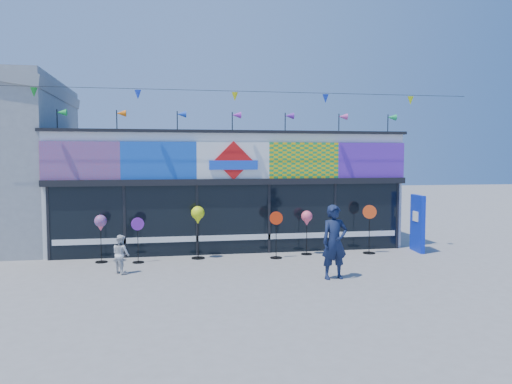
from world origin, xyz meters
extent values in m
plane|color=slate|center=(0.00, 0.00, 0.00)|extent=(80.00, 80.00, 0.00)
cube|color=white|center=(0.00, 6.00, 2.00)|extent=(12.00, 5.00, 4.00)
cube|color=black|center=(0.00, 3.44, 1.15)|extent=(11.60, 0.12, 2.30)
cube|color=black|center=(0.00, 3.40, 2.40)|extent=(12.00, 0.30, 0.20)
cube|color=white|center=(0.00, 3.41, 0.55)|extent=(11.40, 0.10, 0.18)
cube|color=black|center=(0.00, 6.00, 4.05)|extent=(12.20, 5.20, 0.10)
cube|color=black|center=(-5.80, 3.43, 1.15)|extent=(0.08, 0.14, 2.30)
cube|color=black|center=(-3.50, 3.43, 1.15)|extent=(0.08, 0.14, 2.30)
cube|color=black|center=(-1.20, 3.43, 1.15)|extent=(0.08, 0.14, 2.30)
cube|color=black|center=(1.20, 3.43, 1.15)|extent=(0.08, 0.14, 2.30)
cube|color=black|center=(3.50, 3.43, 1.15)|extent=(0.08, 0.14, 2.30)
cube|color=black|center=(5.80, 3.43, 1.15)|extent=(0.08, 0.14, 2.30)
cube|color=red|center=(-4.80, 3.42, 3.10)|extent=(2.40, 0.08, 1.20)
cube|color=blue|center=(-2.40, 3.42, 3.10)|extent=(2.40, 0.08, 1.20)
cube|color=white|center=(0.00, 3.42, 3.10)|extent=(2.40, 0.08, 1.20)
cube|color=yellow|center=(2.40, 3.42, 3.10)|extent=(2.40, 0.08, 1.20)
cube|color=#6728BB|center=(4.80, 3.42, 3.10)|extent=(2.40, 0.08, 1.20)
cube|color=red|center=(0.00, 3.36, 3.10)|extent=(1.27, 0.06, 1.27)
cube|color=blue|center=(0.00, 3.34, 2.95)|extent=(1.60, 0.05, 0.30)
cube|color=red|center=(-4.11, 3.48, 1.09)|extent=(0.78, 0.03, 0.78)
cube|color=yellow|center=(-2.94, 3.48, 1.29)|extent=(0.92, 0.03, 0.92)
cube|color=green|center=(-1.76, 3.48, 1.51)|extent=(0.78, 0.03, 0.78)
cube|color=gold|center=(-0.59, 3.48, 0.91)|extent=(0.92, 0.03, 0.92)
cube|color=red|center=(0.59, 3.48, 1.25)|extent=(0.78, 0.03, 0.78)
cube|color=yellow|center=(1.76, 3.48, 1.52)|extent=(0.92, 0.03, 0.92)
cube|color=blue|center=(2.94, 3.48, 0.91)|extent=(0.78, 0.03, 0.78)
cube|color=#1727C5|center=(4.11, 3.48, 1.24)|extent=(0.92, 0.03, 0.92)
cylinder|color=black|center=(-5.50, 3.65, 4.35)|extent=(0.03, 0.03, 0.70)
cone|color=green|center=(-5.36, 3.65, 4.60)|extent=(0.30, 0.22, 0.22)
cylinder|color=black|center=(-3.70, 3.65, 4.35)|extent=(0.03, 0.03, 0.70)
cone|color=orange|center=(-3.56, 3.65, 4.60)|extent=(0.30, 0.22, 0.22)
cylinder|color=black|center=(-1.80, 3.65, 4.35)|extent=(0.03, 0.03, 0.70)
cone|color=blue|center=(-1.66, 3.65, 4.60)|extent=(0.30, 0.22, 0.22)
cylinder|color=black|center=(0.00, 3.65, 4.35)|extent=(0.03, 0.03, 0.70)
cone|color=purple|center=(0.14, 3.65, 4.60)|extent=(0.30, 0.22, 0.22)
cylinder|color=black|center=(1.80, 3.65, 4.35)|extent=(0.03, 0.03, 0.70)
cone|color=purple|center=(1.94, 3.65, 4.60)|extent=(0.30, 0.22, 0.22)
cylinder|color=black|center=(3.70, 3.65, 4.35)|extent=(0.03, 0.03, 0.70)
cone|color=#D747A2|center=(3.84, 3.65, 4.60)|extent=(0.30, 0.22, 0.22)
cylinder|color=black|center=(5.50, 3.65, 4.35)|extent=(0.03, 0.03, 0.70)
cone|color=#1AAA55|center=(5.64, 3.65, 4.60)|extent=(0.30, 0.22, 0.22)
cylinder|color=black|center=(0.00, 3.00, 5.30)|extent=(16.00, 0.01, 0.01)
cone|color=#179727|center=(-6.00, 3.00, 5.12)|extent=(0.20, 0.20, 0.28)
cone|color=blue|center=(-3.00, 3.00, 5.12)|extent=(0.20, 0.20, 0.28)
cone|color=yellow|center=(0.00, 3.00, 5.12)|extent=(0.20, 0.20, 0.28)
cone|color=blue|center=(3.00, 3.00, 5.12)|extent=(0.20, 0.20, 0.28)
cone|color=#DAFA15|center=(6.00, 3.00, 5.12)|extent=(0.20, 0.20, 0.28)
cube|color=#0D2AC3|center=(6.21, 2.73, 0.96)|extent=(0.24, 0.97, 1.93)
cube|color=white|center=(6.14, 2.73, 1.20)|extent=(0.08, 0.44, 0.34)
cylinder|color=black|center=(-4.15, 2.78, 0.01)|extent=(0.37, 0.37, 0.03)
cylinder|color=black|center=(-4.15, 2.78, 0.63)|extent=(0.02, 0.02, 1.20)
sphere|color=#EF4F70|center=(-4.15, 2.78, 1.28)|extent=(0.37, 0.37, 0.37)
cone|color=#EF4F70|center=(-4.15, 2.78, 1.05)|extent=(0.19, 0.19, 0.17)
cylinder|color=black|center=(-3.05, 2.54, 0.01)|extent=(0.35, 0.35, 0.03)
cylinder|color=black|center=(-3.05, 2.54, 0.60)|extent=(0.02, 0.02, 1.15)
cylinder|color=purple|center=(-3.05, 2.54, 1.19)|extent=(0.38, 0.13, 0.39)
cylinder|color=black|center=(-1.21, 2.85, 0.02)|extent=(0.42, 0.42, 0.03)
cylinder|color=black|center=(-1.21, 2.85, 0.72)|extent=(0.03, 0.03, 1.37)
sphere|color=#DAF314|center=(-1.21, 2.85, 1.46)|extent=(0.42, 0.42, 0.42)
cone|color=#DAF314|center=(-1.21, 2.85, 1.19)|extent=(0.21, 0.21, 0.19)
cylinder|color=black|center=(1.24, 2.46, 0.01)|extent=(0.38, 0.38, 0.03)
cylinder|color=black|center=(1.24, 2.46, 0.65)|extent=(0.02, 0.02, 1.23)
cylinder|color=#F2310C|center=(1.24, 2.46, 1.28)|extent=(0.42, 0.06, 0.42)
cylinder|color=black|center=(2.36, 2.88, 0.01)|extent=(0.37, 0.37, 0.03)
cylinder|color=black|center=(2.36, 2.88, 0.63)|extent=(0.02, 0.02, 1.20)
sphere|color=#F1506D|center=(2.36, 2.88, 1.27)|extent=(0.37, 0.37, 0.37)
cone|color=#F1506D|center=(2.36, 2.88, 1.04)|extent=(0.18, 0.18, 0.17)
cylinder|color=black|center=(4.46, 2.68, 0.02)|extent=(0.41, 0.41, 0.03)
cylinder|color=black|center=(4.46, 2.68, 0.70)|extent=(0.02, 0.02, 1.34)
cylinder|color=#E34315|center=(4.46, 2.68, 1.39)|extent=(0.44, 0.19, 0.45)
imported|color=#121C3B|center=(2.16, -0.43, 0.98)|extent=(0.76, 0.55, 1.96)
imported|color=silver|center=(-3.43, 1.20, 0.54)|extent=(0.56, 0.60, 1.08)
camera|label=1|loc=(-2.17, -12.84, 3.21)|focal=35.00mm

